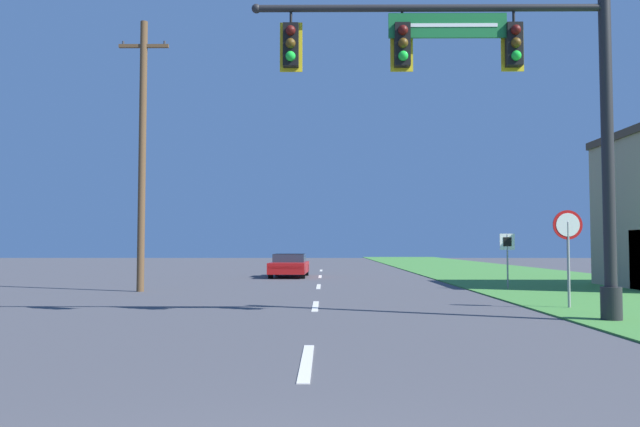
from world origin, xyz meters
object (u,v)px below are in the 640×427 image
at_px(car_ahead, 289,265).
at_px(route_sign_post, 507,248).
at_px(signal_mast, 509,101).
at_px(stop_sign, 568,236).
at_px(utility_pole_near, 142,151).

height_order(car_ahead, route_sign_post, route_sign_post).
xyz_separation_m(signal_mast, stop_sign, (2.25, 2.68, -2.92)).
bearing_deg(route_sign_post, car_ahead, 132.86).
xyz_separation_m(car_ahead, utility_pole_near, (-4.71, -10.32, 4.42)).
relative_size(car_ahead, utility_pole_near, 0.47).
bearing_deg(utility_pole_near, stop_sign, -24.96).
distance_m(signal_mast, utility_pole_near, 13.67).
relative_size(car_ahead, stop_sign, 1.84).
relative_size(car_ahead, route_sign_post, 2.27).
xyz_separation_m(stop_sign, route_sign_post, (0.48, 7.02, -0.34)).
xyz_separation_m(car_ahead, route_sign_post, (8.61, -9.28, 0.92)).
bearing_deg(car_ahead, stop_sign, -63.48).
height_order(signal_mast, car_ahead, signal_mast).
distance_m(signal_mast, car_ahead, 20.30).
height_order(car_ahead, stop_sign, stop_sign).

